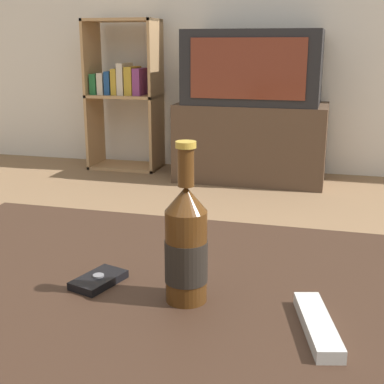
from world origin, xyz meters
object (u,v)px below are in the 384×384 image
(tv_stand, at_px, (251,142))
(cell_phone, at_px, (99,280))
(bookshelf, at_px, (123,91))
(television, at_px, (253,67))
(beer_bottle, at_px, (186,246))
(remote_control, at_px, (317,325))

(tv_stand, xyz_separation_m, cell_phone, (0.15, -2.74, 0.24))
(bookshelf, bearing_deg, television, -6.67)
(bookshelf, bearing_deg, tv_stand, -6.44)
(bookshelf, distance_m, cell_phone, 3.06)
(tv_stand, height_order, beer_bottle, beer_bottle)
(television, height_order, cell_phone, television)
(beer_bottle, distance_m, remote_control, 0.24)
(television, distance_m, beer_bottle, 2.78)
(tv_stand, bearing_deg, remote_control, -79.23)
(tv_stand, xyz_separation_m, television, (0.00, -0.00, 0.49))
(cell_phone, bearing_deg, beer_bottle, 10.34)
(bookshelf, distance_m, beer_bottle, 3.14)
(remote_control, bearing_deg, cell_phone, 155.81)
(television, relative_size, cell_phone, 7.81)
(tv_stand, relative_size, beer_bottle, 3.68)
(tv_stand, bearing_deg, cell_phone, -86.80)
(bookshelf, xyz_separation_m, beer_bottle, (1.28, -2.87, 0.01))
(tv_stand, xyz_separation_m, remote_control, (0.53, -2.81, 0.24))
(beer_bottle, bearing_deg, television, 96.61)
(remote_control, bearing_deg, tv_stand, 86.29)
(tv_stand, height_order, cell_phone, tv_stand)
(remote_control, bearing_deg, beer_bottle, 153.23)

